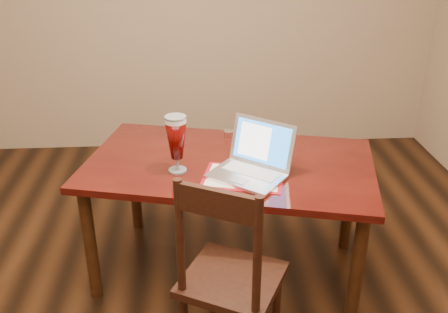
{
  "coord_description": "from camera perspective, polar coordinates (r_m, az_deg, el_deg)",
  "views": [
    {
      "loc": [
        0.11,
        -1.81,
        1.93
      ],
      "look_at": [
        0.26,
        0.49,
        0.82
      ],
      "focal_mm": 40.0,
      "sensor_mm": 36.0,
      "label": 1
    }
  ],
  "objects": [
    {
      "name": "dining_chair",
      "position": [
        2.3,
        0.6,
        -13.74
      ],
      "size": [
        0.56,
        0.55,
        1.0
      ],
      "rotation": [
        0.0,
        0.0,
        -0.47
      ],
      "color": "black",
      "rests_on": "ground"
    },
    {
      "name": "dining_table",
      "position": [
        2.75,
        0.48,
        -2.03
      ],
      "size": [
        1.71,
        1.22,
        1.04
      ],
      "rotation": [
        0.0,
        0.0,
        -0.24
      ],
      "color": "#460E09",
      "rests_on": "ground"
    }
  ]
}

